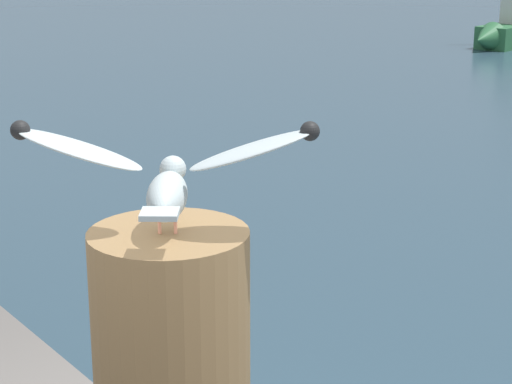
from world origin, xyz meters
The scene contains 2 objects.
seagull centered at (0.24, -0.47, 2.59)m, with size 0.50×0.59×0.26m.
boat_green centered at (-12.99, 17.78, 0.52)m, with size 1.44×3.44×4.61m.
Camera 1 is at (1.95, -1.51, 3.15)m, focal length 64.92 mm.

